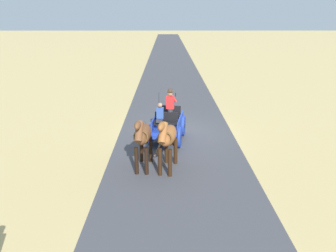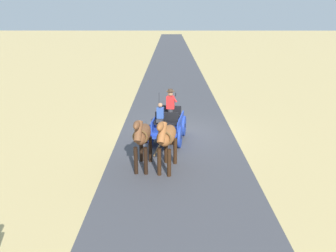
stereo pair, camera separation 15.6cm
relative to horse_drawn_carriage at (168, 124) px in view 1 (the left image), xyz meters
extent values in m
plane|color=tan|center=(-0.41, -1.04, -0.82)|extent=(200.00, 200.00, 0.00)
cube|color=#424247|center=(-0.41, -1.04, -0.81)|extent=(5.57, 160.00, 0.01)
cube|color=#1E3899|center=(-0.01, -0.08, -0.16)|extent=(1.53, 2.36, 0.12)
cube|color=#1E3899|center=(-0.57, 0.00, 0.12)|extent=(0.38, 2.07, 0.44)
cube|color=#1E3899|center=(0.55, -0.17, 0.12)|extent=(0.38, 2.07, 0.44)
cube|color=#1E3899|center=(0.18, 1.12, -0.26)|extent=(1.10, 0.40, 0.08)
cube|color=#1E3899|center=(-0.20, -1.27, -0.34)|extent=(0.74, 0.31, 0.06)
cube|color=black|center=(0.08, 0.51, 0.22)|extent=(1.06, 0.51, 0.14)
cube|color=black|center=(0.06, 0.34, 0.44)|extent=(1.02, 0.24, 0.44)
cube|color=black|center=(-0.09, -0.57, 0.22)|extent=(1.06, 0.51, 0.14)
cube|color=black|center=(-0.11, -0.75, 0.44)|extent=(1.02, 0.24, 0.44)
cylinder|color=#1E3899|center=(-0.53, 0.78, -0.34)|extent=(0.25, 0.96, 0.96)
cylinder|color=black|center=(-0.53, 0.78, -0.34)|extent=(0.15, 0.23, 0.21)
cylinder|color=#1E3899|center=(0.75, 0.58, -0.34)|extent=(0.25, 0.96, 0.96)
cylinder|color=black|center=(0.75, 0.58, -0.34)|extent=(0.15, 0.23, 0.21)
cylinder|color=#1E3899|center=(-0.77, -0.74, -0.34)|extent=(0.25, 0.96, 0.96)
cylinder|color=black|center=(-0.77, -0.74, -0.34)|extent=(0.15, 0.23, 0.21)
cylinder|color=#1E3899|center=(0.51, -0.94, -0.34)|extent=(0.25, 0.96, 0.96)
cylinder|color=black|center=(0.51, -0.94, -0.34)|extent=(0.15, 0.23, 0.21)
cylinder|color=brown|center=(0.33, 2.09, -0.21)|extent=(0.38, 1.99, 0.07)
cylinder|color=black|center=(0.38, 0.47, 0.92)|extent=(0.02, 0.02, 1.30)
cylinder|color=#2D2D33|center=(-0.11, 0.27, 0.35)|extent=(0.22, 0.22, 0.90)
cube|color=red|center=(-0.11, 0.27, 1.08)|extent=(0.37, 0.27, 0.56)
sphere|color=#9E7051|center=(-0.11, 0.27, 1.48)|extent=(0.22, 0.22, 0.22)
cylinder|color=#473323|center=(-0.11, 0.27, 1.58)|extent=(0.36, 0.36, 0.01)
cylinder|color=#473323|center=(-0.11, 0.27, 1.63)|extent=(0.20, 0.20, 0.10)
cylinder|color=red|center=(-0.28, 0.33, 1.26)|extent=(0.27, 0.12, 0.32)
cube|color=black|center=(-0.33, 0.36, 1.46)|extent=(0.03, 0.07, 0.14)
cube|color=#2D2D33|center=(0.35, 0.59, 0.36)|extent=(0.33, 0.36, 0.14)
cube|color=#2D4C99|center=(0.33, 0.48, 0.67)|extent=(0.33, 0.24, 0.48)
sphere|color=#9E7051|center=(0.33, 0.48, 1.02)|extent=(0.20, 0.20, 0.20)
ellipsoid|color=brown|center=(0.00, 2.95, 0.55)|extent=(0.88, 1.64, 0.64)
cylinder|color=black|center=(-0.07, 3.52, -0.29)|extent=(0.15, 0.15, 1.05)
cylinder|color=black|center=(0.29, 3.45, -0.29)|extent=(0.15, 0.15, 1.05)
cylinder|color=black|center=(-0.30, 2.46, -0.29)|extent=(0.15, 0.15, 1.05)
cylinder|color=black|center=(0.06, 2.38, -0.29)|extent=(0.15, 0.15, 1.05)
cylinder|color=brown|center=(0.17, 3.78, 0.95)|extent=(0.39, 0.69, 0.73)
ellipsoid|color=brown|center=(0.22, 3.99, 1.26)|extent=(0.33, 0.57, 0.28)
cube|color=black|center=(0.17, 3.76, 0.99)|extent=(0.17, 0.50, 0.56)
cylinder|color=black|center=(-0.16, 2.23, 0.25)|extent=(0.11, 0.11, 0.70)
torus|color=brown|center=(0.11, 3.49, 0.63)|extent=(0.55, 0.19, 0.55)
ellipsoid|color=brown|center=(0.91, 2.81, 0.55)|extent=(0.71, 1.61, 0.64)
cylinder|color=black|center=(0.79, 3.37, -0.29)|extent=(0.15, 0.15, 1.05)
cylinder|color=black|center=(1.15, 3.33, -0.29)|extent=(0.15, 0.15, 1.05)
cylinder|color=black|center=(0.68, 2.28, -0.29)|extent=(0.15, 0.15, 1.05)
cylinder|color=black|center=(1.04, 2.25, -0.29)|extent=(0.15, 0.15, 1.05)
cylinder|color=brown|center=(1.00, 3.65, 0.95)|extent=(0.32, 0.67, 0.73)
ellipsoid|color=brown|center=(1.02, 3.87, 1.26)|extent=(0.27, 0.56, 0.28)
cube|color=black|center=(0.99, 3.63, 0.99)|extent=(0.11, 0.51, 0.56)
cylinder|color=black|center=(0.84, 2.07, 0.25)|extent=(0.11, 0.11, 0.70)
torus|color=brown|center=(0.97, 3.35, 0.63)|extent=(0.55, 0.12, 0.55)
camera|label=1|loc=(0.05, 14.28, 4.80)|focal=35.27mm
camera|label=2|loc=(-0.10, 14.28, 4.80)|focal=35.27mm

